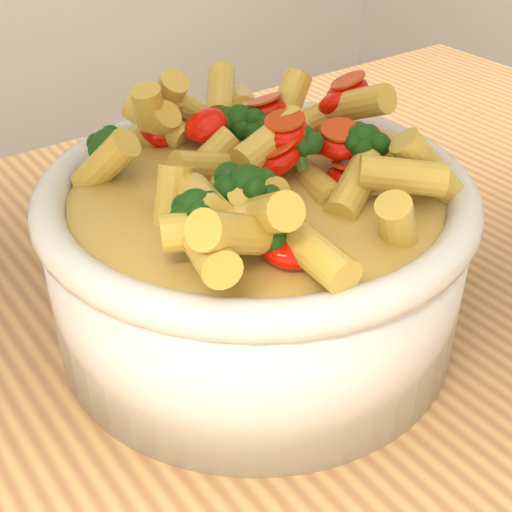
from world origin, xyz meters
TOP-DOWN VIEW (x-y plane):
  - serving_bowl at (0.05, 0.06)m, footprint 0.25×0.25m
  - pasta_salad at (0.05, 0.06)m, footprint 0.20×0.20m

SIDE VIEW (x-z plane):
  - serving_bowl at x=0.05m, z-range 0.90..1.01m
  - pasta_salad at x=0.05m, z-range 1.00..1.05m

